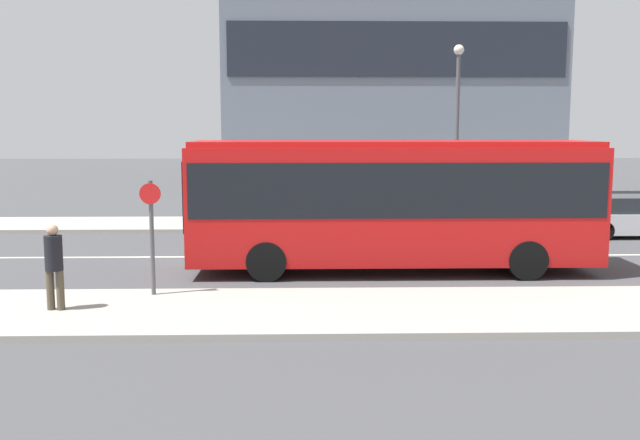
% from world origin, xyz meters
% --- Properties ---
extents(ground_plane, '(120.00, 120.00, 0.00)m').
position_xyz_m(ground_plane, '(0.00, 0.00, 0.00)').
color(ground_plane, '#444447').
extents(sidewalk_near, '(44.00, 3.50, 0.13)m').
position_xyz_m(sidewalk_near, '(0.00, -6.25, 0.07)').
color(sidewalk_near, '#A39E93').
rests_on(sidewalk_near, ground_plane).
extents(sidewalk_far, '(44.00, 3.50, 0.13)m').
position_xyz_m(sidewalk_far, '(0.00, 6.25, 0.07)').
color(sidewalk_far, '#A39E93').
rests_on(sidewalk_far, ground_plane).
extents(lane_centerline, '(41.80, 0.16, 0.01)m').
position_xyz_m(lane_centerline, '(0.00, 0.00, 0.00)').
color(lane_centerline, silver).
rests_on(lane_centerline, ground_plane).
extents(city_bus, '(10.13, 2.47, 3.30)m').
position_xyz_m(city_bus, '(3.09, -2.12, 1.90)').
color(city_bus, red).
rests_on(city_bus, ground_plane).
extents(parked_car_0, '(4.52, 1.82, 1.35)m').
position_xyz_m(parked_car_0, '(11.96, 3.47, 0.64)').
color(parked_car_0, silver).
rests_on(parked_car_0, ground_plane).
extents(pedestrian_near_stop, '(0.35, 0.34, 1.68)m').
position_xyz_m(pedestrian_near_stop, '(-3.96, -6.25, 1.08)').
color(pedestrian_near_stop, '#4C4233').
rests_on(pedestrian_near_stop, sidewalk_near).
extents(bus_stop_sign, '(0.44, 0.12, 2.42)m').
position_xyz_m(bus_stop_sign, '(-2.33, -5.04, 1.55)').
color(bus_stop_sign, '#4C4C51').
rests_on(bus_stop_sign, sidewalk_near).
extents(street_lamp, '(0.36, 0.36, 6.35)m').
position_xyz_m(street_lamp, '(6.32, 5.46, 4.05)').
color(street_lamp, '#4C4C51').
rests_on(street_lamp, sidewalk_far).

